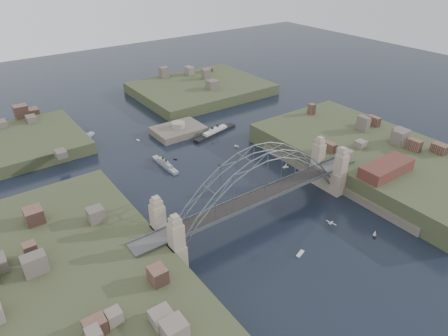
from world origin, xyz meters
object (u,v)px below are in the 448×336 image
naval_cruiser_near (165,164)px  ocean_liner (215,132)px  naval_cruiser_far (82,140)px  fort_island (179,134)px  wharf_shed (386,168)px  bridge (259,185)px

naval_cruiser_near → ocean_liner: (32.39, 12.68, 0.16)m
naval_cruiser_far → naval_cruiser_near: bearing=-65.1°
ocean_liner → fort_island: bearing=141.0°
wharf_shed → ocean_liner: (-19.10, 73.53, -9.07)m
bridge → ocean_liner: 65.53m
bridge → naval_cruiser_near: 48.83m
naval_cruiser_near → naval_cruiser_far: naval_cruiser_far is taller
naval_cruiser_far → wharf_shed: bearing=-55.3°
fort_island → naval_cruiser_far: (-38.38, 17.57, 1.16)m
naval_cruiser_near → ocean_liner: bearing=21.4°
fort_island → ocean_liner: ocean_liner is taller
naval_cruiser_near → naval_cruiser_far: 44.88m
bridge → naval_cruiser_far: size_ratio=5.98×
ocean_liner → naval_cruiser_near: bearing=-158.6°
naval_cruiser_far → ocean_liner: (51.28, -28.03, 0.11)m
wharf_shed → naval_cruiser_far: bearing=124.7°
fort_island → wharf_shed: bearing=-69.1°
naval_cruiser_near → naval_cruiser_far: size_ratio=1.19×
bridge → fort_island: (12.00, 70.00, -12.66)m
naval_cruiser_near → ocean_liner: ocean_liner is taller
wharf_shed → ocean_liner: 76.51m
bridge → naval_cruiser_far: (-26.38, 87.57, -11.50)m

